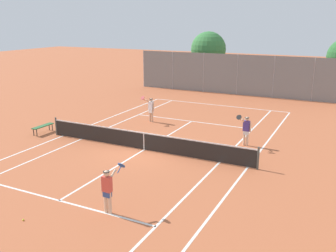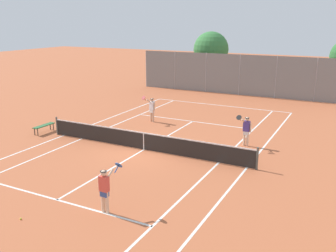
# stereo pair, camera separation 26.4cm
# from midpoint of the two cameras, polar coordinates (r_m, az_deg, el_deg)

# --- Properties ---
(ground_plane) EXTENTS (120.00, 120.00, 0.00)m
(ground_plane) POSITION_cam_midpoint_polar(r_m,az_deg,el_deg) (19.68, -4.05, -3.64)
(ground_plane) COLOR #B25B38
(court_line_markings) EXTENTS (11.10, 23.90, 0.01)m
(court_line_markings) POSITION_cam_midpoint_polar(r_m,az_deg,el_deg) (19.68, -4.05, -3.63)
(court_line_markings) COLOR silver
(court_line_markings) RESTS_ON ground
(tennis_net) EXTENTS (12.00, 0.10, 1.07)m
(tennis_net) POSITION_cam_midpoint_polar(r_m,az_deg,el_deg) (19.51, -4.08, -2.23)
(tennis_net) COLOR #474C47
(tennis_net) RESTS_ON ground
(player_near_side) EXTENTS (0.69, 0.73, 1.77)m
(player_near_side) POSITION_cam_midpoint_polar(r_m,az_deg,el_deg) (13.33, -9.79, -9.36)
(player_near_side) COLOR beige
(player_near_side) RESTS_ON ground
(player_far_left) EXTENTS (0.79, 0.71, 1.77)m
(player_far_left) POSITION_cam_midpoint_polar(r_m,az_deg,el_deg) (24.82, -2.93, 2.73)
(player_far_left) COLOR #D8A884
(player_far_left) RESTS_ON ground
(player_far_right) EXTENTS (0.70, 0.72, 1.77)m
(player_far_right) POSITION_cam_midpoint_polar(r_m,az_deg,el_deg) (20.43, 11.46, -0.46)
(player_far_right) COLOR beige
(player_far_right) RESTS_ON ground
(loose_tennis_ball_0) EXTENTS (0.07, 0.07, 0.07)m
(loose_tennis_ball_0) POSITION_cam_midpoint_polar(r_m,az_deg,el_deg) (13.99, -21.72, -13.14)
(loose_tennis_ball_0) COLOR #D1DB33
(loose_tennis_ball_0) RESTS_ON ground
(loose_tennis_ball_1) EXTENTS (0.07, 0.07, 0.07)m
(loose_tennis_ball_1) POSITION_cam_midpoint_polar(r_m,az_deg,el_deg) (21.98, -10.39, -1.67)
(loose_tennis_ball_1) COLOR #D1DB33
(loose_tennis_ball_1) RESTS_ON ground
(loose_tennis_ball_2) EXTENTS (0.07, 0.07, 0.07)m
(loose_tennis_ball_2) POSITION_cam_midpoint_polar(r_m,az_deg,el_deg) (30.12, -2.53, 3.33)
(loose_tennis_ball_2) COLOR #D1DB33
(loose_tennis_ball_2) RESTS_ON ground
(loose_tennis_ball_3) EXTENTS (0.07, 0.07, 0.07)m
(loose_tennis_ball_3) POSITION_cam_midpoint_polar(r_m,az_deg,el_deg) (20.91, 0.57, -2.32)
(loose_tennis_ball_3) COLOR #D1DB33
(loose_tennis_ball_3) RESTS_ON ground
(courtside_bench) EXTENTS (0.36, 1.50, 0.47)m
(courtside_bench) POSITION_cam_midpoint_polar(r_m,az_deg,el_deg) (23.66, -18.84, -0.07)
(courtside_bench) COLOR #2D6638
(courtside_bench) RESTS_ON ground
(back_fence) EXTENTS (19.42, 0.08, 3.65)m
(back_fence) POSITION_cam_midpoint_polar(r_m,az_deg,el_deg) (34.43, 10.28, 7.70)
(back_fence) COLOR gray
(back_fence) RESTS_ON ground
(tree_behind_left) EXTENTS (3.58, 3.58, 5.47)m
(tree_behind_left) POSITION_cam_midpoint_polar(r_m,az_deg,el_deg) (39.35, 5.93, 11.46)
(tree_behind_left) COLOR brown
(tree_behind_left) RESTS_ON ground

